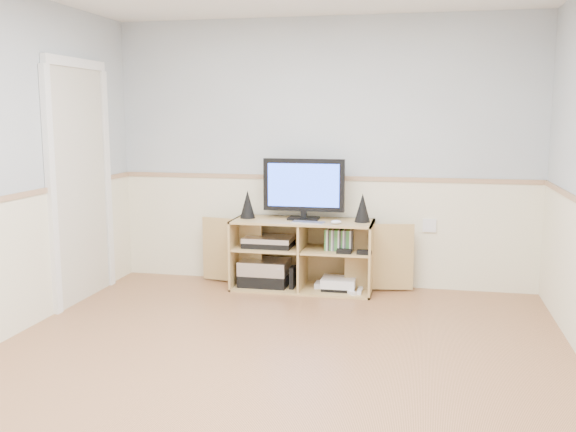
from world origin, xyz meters
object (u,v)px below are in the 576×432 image
(keyboard, at_px, (308,222))
(monitor, at_px, (304,187))
(media_cabinet, at_px, (304,253))
(game_consoles, at_px, (338,284))

(keyboard, bearing_deg, monitor, 119.29)
(media_cabinet, xyz_separation_m, monitor, (-0.00, -0.01, 0.62))
(media_cabinet, distance_m, keyboard, 0.39)
(keyboard, distance_m, game_consoles, 0.65)
(media_cabinet, height_order, game_consoles, media_cabinet)
(monitor, bearing_deg, keyboard, -67.68)
(keyboard, relative_size, game_consoles, 0.65)
(media_cabinet, distance_m, game_consoles, 0.43)
(media_cabinet, relative_size, game_consoles, 4.50)
(monitor, distance_m, game_consoles, 0.95)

